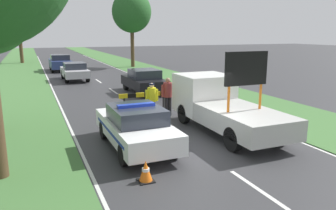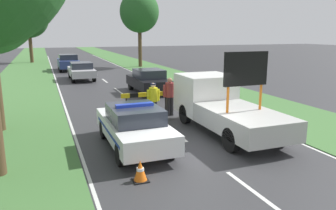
# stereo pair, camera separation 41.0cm
# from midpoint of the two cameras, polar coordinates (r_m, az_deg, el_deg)

# --- Properties ---
(ground_plane) EXTENTS (160.00, 160.00, 0.00)m
(ground_plane) POSITION_cam_midpoint_polar(r_m,az_deg,el_deg) (10.89, 6.61, -8.03)
(ground_plane) COLOR #333335
(lane_markings) EXTENTS (7.43, 63.08, 0.01)m
(lane_markings) POSITION_cam_midpoint_polar(r_m,az_deg,el_deg) (27.16, -10.64, 4.27)
(lane_markings) COLOR silver
(lane_markings) RESTS_ON ground
(grass_verge_left) EXTENTS (4.60, 120.00, 0.03)m
(grass_verge_left) POSITION_cam_midpoint_polar(r_m,az_deg,el_deg) (29.29, -23.36, 4.07)
(grass_verge_left) COLOR #427038
(grass_verge_left) RESTS_ON ground
(grass_verge_right) EXTENTS (4.60, 120.00, 0.03)m
(grass_verge_right) POSITION_cam_midpoint_polar(r_m,az_deg,el_deg) (31.21, -0.46, 5.55)
(grass_verge_right) COLOR #427038
(grass_verge_right) RESTS_ON ground
(police_car) EXTENTS (1.79, 4.50, 1.54)m
(police_car) POSITION_cam_midpoint_polar(r_m,az_deg,el_deg) (11.01, -4.87, -3.68)
(police_car) COLOR white
(police_car) RESTS_ON ground
(work_truck) EXTENTS (2.13, 5.86, 3.18)m
(work_truck) POSITION_cam_midpoint_polar(r_m,az_deg,el_deg) (13.14, 10.08, 0.08)
(work_truck) COLOR white
(work_truck) RESTS_ON ground
(road_barrier) EXTENTS (2.44, 0.08, 1.04)m
(road_barrier) POSITION_cam_midpoint_polar(r_m,az_deg,el_deg) (15.53, -3.04, 1.52)
(road_barrier) COLOR black
(road_barrier) RESTS_ON ground
(police_officer) EXTENTS (0.59, 0.38, 1.65)m
(police_officer) POSITION_cam_midpoint_polar(r_m,az_deg,el_deg) (14.46, -1.76, 1.24)
(police_officer) COLOR #191E38
(police_officer) RESTS_ON ground
(pedestrian_civilian) EXTENTS (0.64, 0.41, 1.78)m
(pedestrian_civilian) POSITION_cam_midpoint_polar(r_m,az_deg,el_deg) (15.12, 1.09, 2.00)
(pedestrian_civilian) COLOR #232326
(pedestrian_civilian) RESTS_ON ground
(traffic_cone_near_police) EXTENTS (0.41, 0.41, 0.57)m
(traffic_cone_near_police) POSITION_cam_midpoint_polar(r_m,az_deg,el_deg) (8.71, -3.48, -11.39)
(traffic_cone_near_police) COLOR black
(traffic_cone_near_police) RESTS_ON ground
(traffic_cone_centre_front) EXTENTS (0.51, 0.51, 0.70)m
(traffic_cone_centre_front) POSITION_cam_midpoint_polar(r_m,az_deg,el_deg) (15.62, -3.87, -0.30)
(traffic_cone_centre_front) COLOR black
(traffic_cone_centre_front) RESTS_ON ground
(queued_car_sedan_black) EXTENTS (1.92, 4.27, 1.50)m
(queued_car_sedan_black) POSITION_cam_midpoint_polar(r_m,az_deg,el_deg) (21.23, -2.84, 4.29)
(queued_car_sedan_black) COLOR black
(queued_car_sedan_black) RESTS_ON ground
(queued_car_sedan_silver) EXTENTS (1.84, 4.56, 1.44)m
(queued_car_sedan_silver) POSITION_cam_midpoint_polar(r_m,az_deg,el_deg) (27.72, -14.45, 5.84)
(queued_car_sedan_silver) COLOR #B2B2B7
(queued_car_sedan_silver) RESTS_ON ground
(queued_car_hatch_blue) EXTENTS (1.94, 4.48, 1.64)m
(queued_car_hatch_blue) POSITION_cam_midpoint_polar(r_m,az_deg,el_deg) (35.01, -16.66, 7.16)
(queued_car_hatch_blue) COLOR navy
(queued_car_hatch_blue) RESTS_ON ground
(roadside_tree_mid_right) EXTENTS (4.27, 4.27, 8.24)m
(roadside_tree_mid_right) POSITION_cam_midpoint_polar(r_m,az_deg,el_deg) (37.19, -4.68, 15.83)
(roadside_tree_mid_right) COLOR #4C3823
(roadside_tree_mid_right) RESTS_ON ground
(roadside_tree_far_left) EXTENTS (4.96, 4.96, 8.33)m
(roadside_tree_far_left) POSITION_cam_midpoint_polar(r_m,az_deg,el_deg) (45.65, -22.94, 13.96)
(roadside_tree_far_left) COLOR #4C3823
(roadside_tree_far_left) RESTS_ON ground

